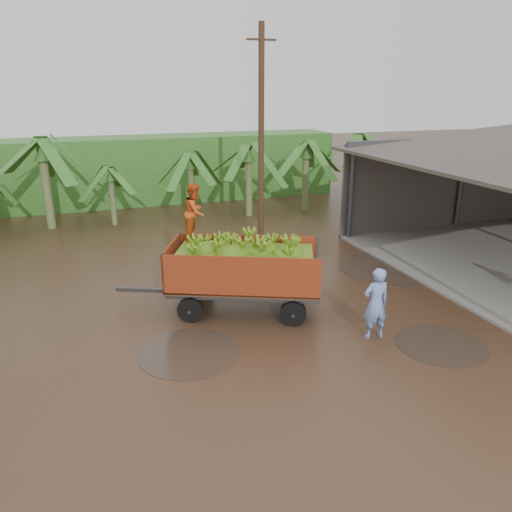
{
  "coord_description": "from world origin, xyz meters",
  "views": [
    {
      "loc": [
        -5.37,
        -12.45,
        6.28
      ],
      "look_at": [
        -0.68,
        0.8,
        1.45
      ],
      "focal_mm": 35.0,
      "sensor_mm": 36.0,
      "label": 1
    }
  ],
  "objects": [
    {
      "name": "banana_plants",
      "position": [
        -4.92,
        6.88,
        1.85
      ],
      "size": [
        24.37,
        20.68,
        4.23
      ],
      "color": "#2D661E",
      "rests_on": "ground"
    },
    {
      "name": "hedge_north",
      "position": [
        -2.0,
        16.0,
        1.8
      ],
      "size": [
        22.0,
        3.0,
        3.6
      ],
      "primitive_type": "cube",
      "color": "#2D661E",
      "rests_on": "ground"
    },
    {
      "name": "ground",
      "position": [
        0.0,
        0.0,
        0.0
      ],
      "size": [
        100.0,
        100.0,
        0.0
      ],
      "primitive_type": "plane",
      "color": "black",
      "rests_on": "ground"
    },
    {
      "name": "man_blue",
      "position": [
        1.45,
        -2.44,
        0.97
      ],
      "size": [
        0.73,
        0.5,
        1.93
      ],
      "primitive_type": "imported",
      "rotation": [
        0.0,
        0.0,
        3.08
      ],
      "color": "#718DCE",
      "rests_on": "ground"
    },
    {
      "name": "utility_pole",
      "position": [
        1.68,
        6.83,
        4.33
      ],
      "size": [
        1.2,
        0.24,
        8.56
      ],
      "color": "#47301E",
      "rests_on": "ground"
    },
    {
      "name": "banana_trailer",
      "position": [
        -1.24,
        0.33,
        1.33
      ],
      "size": [
        5.92,
        3.66,
        3.67
      ],
      "rotation": [
        0.0,
        0.0,
        -0.42
      ],
      "color": "#C7401C",
      "rests_on": "ground"
    }
  ]
}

